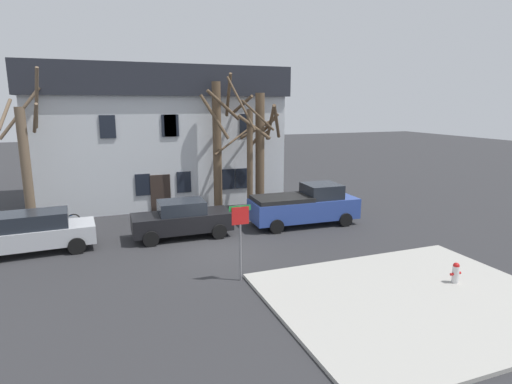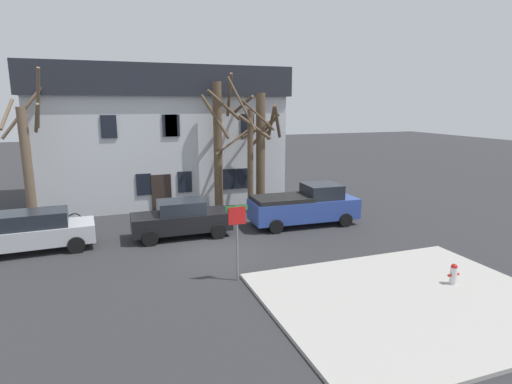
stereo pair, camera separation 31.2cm
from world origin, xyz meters
TOP-DOWN VIEW (x-y plane):
  - ground_plane at (0.00, 0.00)m, footprint 120.00×120.00m
  - sidewalk_slab at (4.48, -6.54)m, footprint 8.73×7.16m
  - building_main at (-0.72, 11.11)m, footprint 14.72×7.84m
  - tree_bare_near at (-7.53, 6.12)m, footprint 2.19×1.74m
  - tree_bare_mid at (1.98, 6.58)m, footprint 2.89×2.92m
  - tree_bare_far at (3.38, 5.46)m, footprint 2.96×3.06m
  - tree_bare_end at (4.16, 5.70)m, footprint 2.74×2.76m
  - car_silver_wagon at (-7.12, 2.46)m, footprint 4.87×2.17m
  - car_black_sedan at (-0.99, 2.35)m, footprint 4.44×1.95m
  - pickup_truck_blue at (5.16, 2.20)m, footprint 5.45×2.32m
  - fire_hydrant at (6.51, -6.12)m, footprint 0.42×0.22m
  - street_sign_pole at (-0.05, -3.16)m, footprint 0.76×0.07m
  - bicycle_leaning at (-6.22, 5.49)m, footprint 1.68×0.58m

SIDE VIEW (x-z plane):
  - ground_plane at x=0.00m, z-range 0.00..0.00m
  - sidewalk_slab at x=4.48m, z-range 0.00..0.12m
  - bicycle_leaning at x=-6.22m, z-range -0.15..0.88m
  - fire_hydrant at x=6.51m, z-range 0.13..0.83m
  - car_black_sedan at x=-0.99m, z-range 0.00..1.70m
  - car_silver_wagon at x=-7.12m, z-range 0.04..1.73m
  - pickup_truck_blue at x=5.16m, z-range -0.03..1.99m
  - street_sign_pole at x=-0.05m, z-range 0.54..3.19m
  - tree_bare_far at x=3.38m, z-range -0.45..6.93m
  - tree_bare_near at x=-7.53m, z-range -0.41..7.20m
  - tree_bare_end at x=4.16m, z-range 0.27..6.82m
  - tree_bare_mid at x=1.98m, z-range 0.13..7.72m
  - building_main at x=-0.72m, z-range 0.07..8.17m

